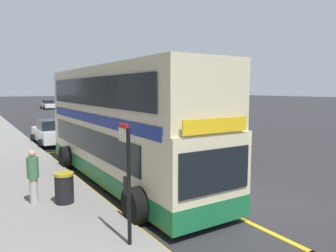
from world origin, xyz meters
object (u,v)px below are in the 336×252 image
Objects in this scene: parked_car_white_far at (48,105)px; pedestrian_waiting_near_sign at (33,175)px; bus_stop_sign at (127,174)px; parked_car_white_kerbside at (52,132)px; litter_bin at (64,188)px; double_decker_bus at (121,128)px.

pedestrian_waiting_near_sign is (-10.53, -49.57, 0.23)m from parked_car_white_far.
bus_stop_sign is 1.63× the size of pedestrian_waiting_near_sign.
parked_car_white_kerbside is (-7.60, -38.35, 0.00)m from parked_car_white_far.
parked_car_white_kerbside reaches higher than litter_bin.
pedestrian_waiting_near_sign is 1.00m from litter_bin.
bus_stop_sign is 15.12m from parked_car_white_kerbside.
pedestrian_waiting_near_sign is at bearing 151.64° from litter_bin.
litter_bin is (-9.74, -50.00, -0.19)m from parked_car_white_far.
pedestrian_waiting_near_sign is at bearing -102.44° from parked_car_white_far.
parked_car_white_kerbside is 4.51× the size of litter_bin.
double_decker_bus is 2.69× the size of parked_car_white_far.
pedestrian_waiting_near_sign reaches higher than litter_bin.
litter_bin is (-0.56, 3.36, -1.11)m from bus_stop_sign.
bus_stop_sign is 4.08m from pedestrian_waiting_near_sign.
litter_bin is at bearing 99.41° from bus_stop_sign.
double_decker_bus is 3.54m from litter_bin.
parked_car_white_far is at bearing 78.98° from litter_bin.
double_decker_bus reaches higher than litter_bin.
double_decker_bus is 48.73m from parked_car_white_far.
double_decker_bus is 5.59m from bus_stop_sign.
double_decker_bus is at bearing -84.65° from parked_car_white_kerbside.
pedestrian_waiting_near_sign is at bearing -158.53° from double_decker_bus.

